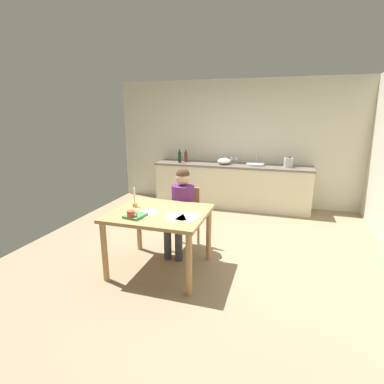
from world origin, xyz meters
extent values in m
cube|color=#937F60|center=(0.00, 0.00, -0.02)|extent=(5.20, 5.20, 0.04)
cube|color=beige|center=(0.00, 2.60, 1.30)|extent=(5.20, 0.12, 2.60)
cube|color=beige|center=(0.00, 2.24, 0.43)|extent=(3.16, 0.60, 0.86)
cube|color=#72665B|center=(0.00, 2.24, 0.88)|extent=(3.20, 0.64, 0.04)
cube|color=tan|center=(-0.39, -0.65, 0.75)|extent=(1.15, 0.99, 0.04)
cylinder|color=tan|center=(-0.90, -1.08, 0.36)|extent=(0.07, 0.07, 0.73)
cylinder|color=tan|center=(0.13, -1.08, 0.36)|extent=(0.07, 0.07, 0.73)
cylinder|color=tan|center=(-0.90, -0.21, 0.36)|extent=(0.07, 0.07, 0.73)
cylinder|color=tan|center=(0.13, -0.21, 0.36)|extent=(0.07, 0.07, 0.73)
cube|color=tan|center=(-0.31, 0.03, 0.47)|extent=(0.42, 0.42, 0.04)
cube|color=tan|center=(-0.30, 0.21, 0.68)|extent=(0.36, 0.04, 0.40)
cylinder|color=tan|center=(-0.48, -0.13, 0.23)|extent=(0.04, 0.04, 0.46)
cylinder|color=tan|center=(-0.14, -0.15, 0.23)|extent=(0.04, 0.04, 0.46)
cylinder|color=tan|center=(-0.47, 0.21, 0.23)|extent=(0.04, 0.04, 0.46)
cylinder|color=tan|center=(-0.13, 0.19, 0.23)|extent=(0.04, 0.04, 0.46)
cylinder|color=#592666|center=(-0.31, 0.01, 0.70)|extent=(0.33, 0.33, 0.50)
sphere|color=#D8AD8C|center=(-0.31, 0.01, 1.06)|extent=(0.20, 0.20, 0.20)
sphere|color=#473323|center=(-0.31, 0.01, 1.10)|extent=(0.19, 0.19, 0.19)
cylinder|color=#383847|center=(-0.39, -0.18, 0.45)|extent=(0.15, 0.38, 0.13)
cylinder|color=#383847|center=(-0.40, -0.37, 0.23)|extent=(0.10, 0.10, 0.45)
cylinder|color=#383847|center=(-0.23, -0.18, 0.45)|extent=(0.15, 0.38, 0.13)
cylinder|color=#383847|center=(-0.24, -0.37, 0.23)|extent=(0.10, 0.10, 0.45)
cylinder|color=#D84C3F|center=(-0.60, -0.97, 0.81)|extent=(0.09, 0.09, 0.09)
torus|color=#D84C3F|center=(-0.55, -0.97, 0.82)|extent=(0.06, 0.01, 0.06)
cylinder|color=gold|center=(-0.76, -0.56, 0.79)|extent=(0.06, 0.06, 0.05)
cylinder|color=white|center=(-0.76, -0.56, 0.92)|extent=(0.02, 0.02, 0.20)
cube|color=#3E8B45|center=(-0.58, -0.90, 0.78)|extent=(0.24, 0.26, 0.03)
cube|color=white|center=(-0.14, -0.76, 0.77)|extent=(0.32, 0.36, 0.00)
cube|color=white|center=(-0.52, -0.74, 0.77)|extent=(0.29, 0.35, 0.00)
cube|color=white|center=(0.01, -0.73, 0.77)|extent=(0.26, 0.33, 0.00)
cylinder|color=#B2B7BC|center=(0.47, 2.24, 0.92)|extent=(0.36, 0.36, 0.04)
cylinder|color=silver|center=(0.47, 2.40, 1.02)|extent=(0.02, 0.02, 0.24)
cylinder|color=black|center=(-1.11, 2.15, 1.01)|extent=(0.07, 0.07, 0.22)
cylinder|color=black|center=(-1.11, 2.15, 1.15)|extent=(0.03, 0.03, 0.06)
cylinder|color=#593319|center=(-1.01, 2.26, 1.01)|extent=(0.07, 0.07, 0.21)
cylinder|color=#593319|center=(-1.01, 2.26, 1.14)|extent=(0.03, 0.03, 0.05)
ellipsoid|color=white|center=(-0.16, 2.21, 0.96)|extent=(0.28, 0.28, 0.12)
cylinder|color=#B7BABF|center=(1.11, 2.24, 0.99)|extent=(0.18, 0.18, 0.18)
cone|color=#262628|center=(1.11, 2.24, 1.10)|extent=(0.11, 0.11, 0.04)
cylinder|color=silver|center=(0.06, 2.39, 0.90)|extent=(0.06, 0.06, 0.00)
cylinder|color=silver|center=(0.06, 2.39, 0.94)|extent=(0.01, 0.01, 0.07)
cone|color=silver|center=(0.06, 2.39, 1.01)|extent=(0.07, 0.07, 0.08)
cylinder|color=silver|center=(-0.04, 2.39, 0.90)|extent=(0.06, 0.06, 0.00)
cylinder|color=silver|center=(-0.04, 2.39, 0.94)|extent=(0.01, 0.01, 0.07)
cone|color=silver|center=(-0.04, 2.39, 1.01)|extent=(0.07, 0.07, 0.08)
cylinder|color=silver|center=(-0.17, 2.39, 0.90)|extent=(0.06, 0.06, 0.00)
cylinder|color=silver|center=(-0.17, 2.39, 0.94)|extent=(0.01, 0.01, 0.07)
cone|color=silver|center=(-0.17, 2.39, 1.01)|extent=(0.07, 0.07, 0.08)
camera|label=1|loc=(0.99, -3.79, 1.92)|focal=27.74mm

